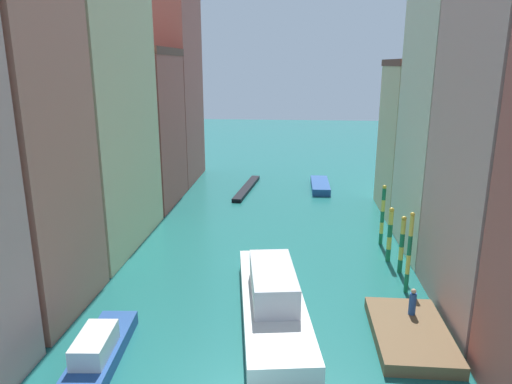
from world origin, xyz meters
name	(u,v)px	position (x,y,z in m)	size (l,w,h in m)	color
ground_plane	(273,221)	(0.00, 24.50, 0.00)	(154.00, 154.00, 0.00)	#1E6B66
building_left_2	(78,95)	(-13.59, 18.46, 11.00)	(7.97, 12.22, 21.98)	beige
building_left_3	(134,128)	(-13.59, 29.51, 7.31)	(7.97, 9.38, 14.59)	#B25147
building_left_4	(161,88)	(-13.59, 39.17, 10.50)	(7.97, 9.84, 20.98)	#B25147
building_right_2	(473,94)	(13.59, 19.46, 11.20)	(7.97, 9.06, 22.38)	beige
building_right_3	(431,139)	(13.59, 28.25, 6.78)	(7.97, 8.34, 13.54)	beige
waterfront_dock	(410,334)	(7.60, 7.07, 0.31)	(3.59, 6.15, 0.62)	brown
person_on_dock	(413,302)	(7.95, 8.47, 1.28)	(0.36, 0.36, 1.43)	#234C93
mooring_pole_0	(409,252)	(8.49, 12.14, 2.54)	(0.27, 0.27, 5.00)	#197247
mooring_pole_1	(402,244)	(8.70, 14.92, 1.98)	(0.33, 0.33, 3.86)	#197247
mooring_pole_2	(390,234)	(8.28, 16.73, 1.98)	(0.35, 0.35, 3.86)	#197247
mooring_pole_3	(382,214)	(8.31, 19.90, 2.35)	(0.30, 0.30, 4.61)	#197247
vaporetto_white	(273,299)	(0.72, 8.79, 0.98)	(4.92, 12.90, 2.74)	white
gondola_black	(247,188)	(-3.39, 34.90, 0.19)	(1.98, 10.30, 0.38)	black
motorboat_0	(96,356)	(-6.89, 3.59, 0.57)	(2.39, 7.66, 1.65)	#234C93
motorboat_1	(320,185)	(4.52, 35.93, 0.37)	(1.90, 6.43, 0.75)	#234C93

